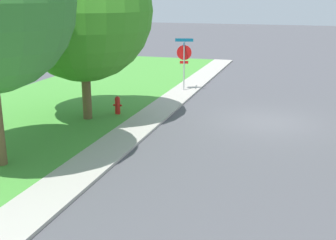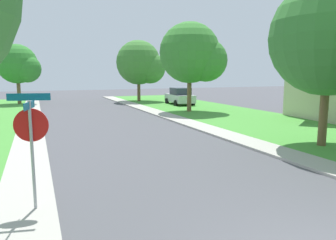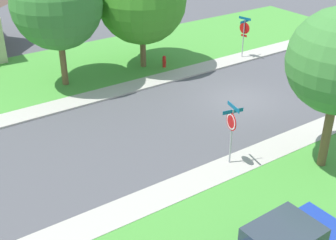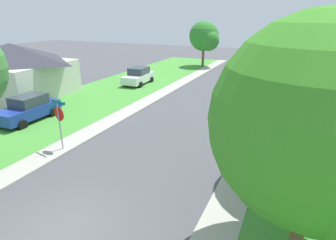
{
  "view_description": "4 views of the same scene",
  "coord_description": "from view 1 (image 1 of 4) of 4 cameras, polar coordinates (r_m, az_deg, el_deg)",
  "views": [
    {
      "loc": [
        -1.08,
        16.96,
        4.89
      ],
      "look_at": [
        2.5,
        5.48,
        1.4
      ],
      "focal_mm": 46.19,
      "sensor_mm": 36.0,
      "label": 1
    },
    {
      "loc": [
        -4.31,
        -3.0,
        3.21
      ],
      "look_at": [
        0.41,
        8.38,
        1.4
      ],
      "focal_mm": 34.14,
      "sensor_mm": 36.0,
      "label": 2
    },
    {
      "loc": [
        -16.17,
        15.8,
        10.64
      ],
      "look_at": [
        -1.91,
        6.07,
        1.4
      ],
      "focal_mm": 48.49,
      "sensor_mm": 36.0,
      "label": 3
    },
    {
      "loc": [
        6.37,
        -5.6,
        6.78
      ],
      "look_at": [
        0.3,
        7.81,
        1.4
      ],
      "focal_mm": 30.62,
      "sensor_mm": 36.0,
      "label": 4
    }
  ],
  "objects": [
    {
      "name": "fire_hydrant",
      "position": [
        18.2,
        -6.68,
        1.92
      ],
      "size": [
        0.38,
        0.22,
        0.83
      ],
      "color": "red",
      "rests_on": "ground"
    },
    {
      "name": "stop_sign_near_corner",
      "position": [
        22.38,
        2.14,
        8.44
      ],
      "size": [
        0.91,
        0.91,
        2.77
      ],
      "color": "#9E9EA3",
      "rests_on": "ground"
    },
    {
      "name": "tree_sidewalk_mid",
      "position": [
        17.47,
        -11.82,
        13.41
      ],
      "size": [
        5.78,
        5.38,
        7.01
      ],
      "color": "brown",
      "rests_on": "ground"
    },
    {
      "name": "ground_plane",
      "position": [
        17.68,
        13.11,
        -0.3
      ],
      "size": [
        120.0,
        120.0,
        0.0
      ],
      "primitive_type": "plane",
      "color": "#4C4C51"
    }
  ]
}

